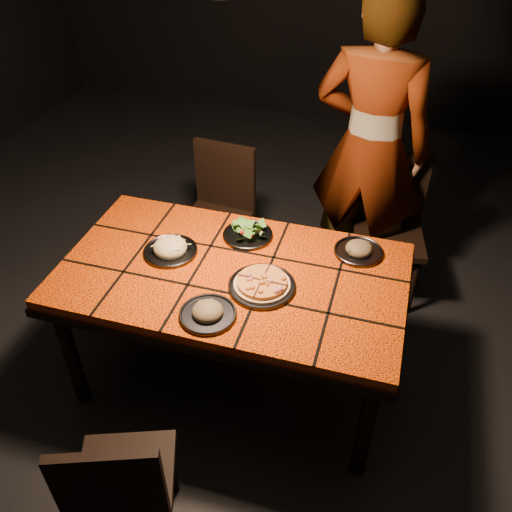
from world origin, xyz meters
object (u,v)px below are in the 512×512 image
(dining_table, at_px, (232,284))
(chair_near, at_px, (120,486))
(diner, at_px, (371,149))
(plate_pizza, at_px, (262,285))
(plate_pasta, at_px, (170,249))
(chair_far_right, at_px, (389,219))
(chair_far_left, at_px, (220,205))

(dining_table, xyz_separation_m, chair_near, (-0.12, -0.97, -0.20))
(dining_table, bearing_deg, diner, 64.75)
(plate_pizza, relative_size, plate_pasta, 1.16)
(plate_pasta, bearing_deg, chair_far_right, 43.54)
(chair_far_left, height_order, plate_pasta, chair_far_left)
(dining_table, distance_m, plate_pasta, 0.35)
(diner, xyz_separation_m, plate_pizza, (-0.32, -1.11, -0.17))
(chair_far_left, bearing_deg, plate_pasta, -81.51)
(chair_far_left, relative_size, diner, 0.47)
(dining_table, distance_m, chair_far_right, 1.20)
(plate_pasta, bearing_deg, diner, 50.46)
(chair_near, xyz_separation_m, plate_pasta, (-0.21, 1.01, 0.30))
(dining_table, xyz_separation_m, plate_pizza, (0.17, -0.07, 0.10))
(dining_table, distance_m, chair_near, 1.00)
(chair_near, relative_size, plate_pasta, 3.14)
(chair_near, bearing_deg, plate_pasta, -98.68)
(chair_near, bearing_deg, chair_far_right, -132.16)
(plate_pizza, bearing_deg, diner, 73.78)
(chair_far_right, bearing_deg, chair_far_left, 176.65)
(chair_near, relative_size, chair_far_left, 0.93)
(chair_far_left, distance_m, chair_far_right, 1.05)
(dining_table, xyz_separation_m, chair_far_right, (0.66, 0.99, -0.16))
(plate_pizza, bearing_deg, chair_far_left, 120.07)
(chair_far_right, bearing_deg, plate_pizza, -125.15)
(dining_table, height_order, chair_far_left, chair_far_left)
(chair_near, height_order, diner, diner)
(chair_far_right, relative_size, plate_pasta, 3.44)
(diner, xyz_separation_m, plate_pasta, (-0.82, -0.99, -0.16))
(dining_table, xyz_separation_m, chair_far_left, (-0.38, 0.86, -0.17))
(plate_pizza, bearing_deg, plate_pasta, 166.43)
(dining_table, bearing_deg, chair_far_right, 56.16)
(dining_table, height_order, diner, diner)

